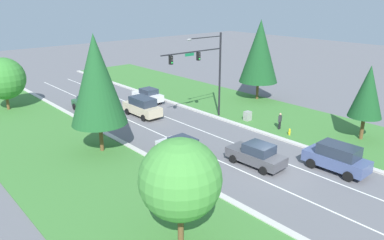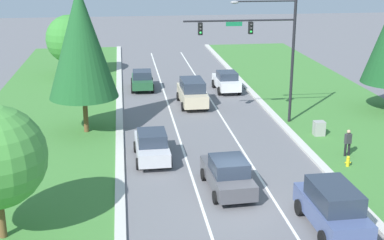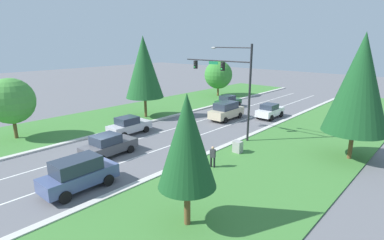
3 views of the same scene
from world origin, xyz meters
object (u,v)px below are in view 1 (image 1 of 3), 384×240
traffic_signal_mast (206,65)px  oak_far_left_tree (180,179)px  utility_cabinet (247,116)px  oak_near_left_tree (4,79)px  white_sedan (148,95)px  pedestrian (280,121)px  silver_sedan (181,148)px  conifer_near_right_tree (368,92)px  forest_sedan (87,104)px  conifer_far_right_tree (260,51)px  conifer_mid_left_tree (96,80)px  slate_blue_suv (337,158)px  fire_hydrant (289,132)px  champagne_suv (142,107)px  graphite_sedan (256,155)px

traffic_signal_mast → oak_far_left_tree: bearing=-136.5°
utility_cabinet → oak_near_left_tree: oak_near_left_tree is taller
white_sedan → pedestrian: 16.86m
silver_sedan → conifer_near_right_tree: size_ratio=0.66×
forest_sedan → pedestrian: size_ratio=2.46×
white_sedan → silver_sedan: (-7.39, -15.34, -0.01)m
forest_sedan → oak_near_left_tree: oak_near_left_tree is taller
forest_sedan → conifer_far_right_tree: (18.25, -9.36, 5.12)m
conifer_mid_left_tree → pedestrian: bearing=-22.9°
forest_sedan → oak_far_left_tree: oak_far_left_tree is taller
white_sedan → conifer_near_right_tree: 24.23m
traffic_signal_mast → conifer_mid_left_tree: conifer_mid_left_tree is taller
forest_sedan → silver_sedan: bearing=-89.4°
forest_sedan → utility_cabinet: (10.95, -14.13, -0.36)m
slate_blue_suv → white_sedan: (0.16, 24.53, -0.18)m
white_sedan → conifer_near_right_tree: (7.44, -22.78, 3.57)m
fire_hydrant → conifer_near_right_tree: conifer_near_right_tree is taller
traffic_signal_mast → conifer_far_right_tree: 10.50m
champagne_suv → silver_sedan: champagne_suv is taller
champagne_suv → slate_blue_suv: size_ratio=1.05×
pedestrian → oak_far_left_tree: bearing=8.1°
traffic_signal_mast → oak_near_left_tree: size_ratio=1.49×
white_sedan → utility_cabinet: size_ratio=4.18×
fire_hydrant → conifer_near_right_tree: (4.01, -4.83, 4.11)m
conifer_far_right_tree → white_sedan: bearing=144.6°
graphite_sedan → utility_cabinet: graphite_sedan is taller
traffic_signal_mast → silver_sedan: 11.13m
white_sedan → conifer_mid_left_tree: (-11.45, -9.84, 5.20)m
silver_sedan → conifer_near_right_tree: conifer_near_right_tree is taller
forest_sedan → traffic_signal_mast: bearing=-53.2°
graphite_sedan → fire_hydrant: graphite_sedan is taller
traffic_signal_mast → champagne_suv: bearing=128.0°
white_sedan → pedestrian: size_ratio=2.54×
pedestrian → oak_near_left_tree: 30.16m
oak_far_left_tree → oak_near_left_tree: bearing=89.3°
pedestrian → utility_cabinet: bearing=-98.3°
traffic_signal_mast → forest_sedan: size_ratio=2.12×
conifer_far_right_tree → conifer_mid_left_tree: (-22.47, -2.02, 0.09)m
conifer_near_right_tree → forest_sedan: bearing=121.1°
oak_near_left_tree → champagne_suv: bearing=-49.4°
conifer_near_right_tree → graphite_sedan: bearing=166.2°
conifer_near_right_tree → conifer_far_right_tree: conifer_far_right_tree is taller
oak_far_left_tree → conifer_far_right_tree: bearing=31.9°
champagne_suv → slate_blue_suv: bearing=-81.4°
champagne_suv → oak_near_left_tree: oak_near_left_tree is taller
champagne_suv → forest_sedan: bearing=122.6°
oak_near_left_tree → oak_far_left_tree: bearing=-90.7°
slate_blue_suv → silver_sedan: 11.70m
traffic_signal_mast → forest_sedan: (-7.88, 10.98, -4.95)m
traffic_signal_mast → pedestrian: (3.39, -6.94, -4.88)m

